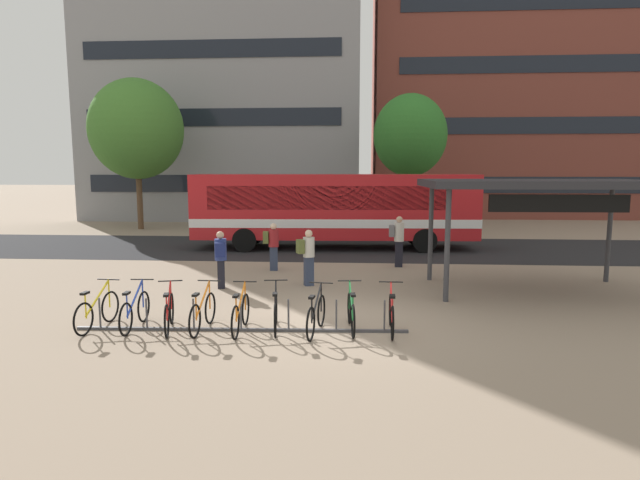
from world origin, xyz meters
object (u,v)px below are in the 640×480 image
object	(u,v)px
commuter_grey_pack_1	(398,238)
street_tree_0	(410,136)
parked_bicycle_black_5	(276,312)
commuter_navy_pack_3	(221,256)
parked_bicycle_black_6	(316,316)
parked_bicycle_green_7	(351,313)
commuter_olive_pack_0	(272,243)
city_bus	(336,208)
parked_bicycle_orange_4	(241,314)
parked_bicycle_red_2	(169,313)
street_tree_1	(136,129)
commuter_olive_pack_2	(308,254)
parked_bicycle_yellow_0	(97,311)
transit_shelter	(538,187)
parked_bicycle_orange_3	(203,313)
parked_bicycle_red_8	(391,315)
parked_bicycle_blue_1	(135,311)

from	to	relation	value
commuter_grey_pack_1	street_tree_0	world-z (taller)	street_tree_0
parked_bicycle_black_5	commuter_navy_pack_3	size ratio (longest dim) A/B	1.03
parked_bicycle_black_6	commuter_grey_pack_1	xyz separation A→B (m)	(2.28, 7.77, 0.65)
parked_bicycle_black_5	street_tree_0	bearing A→B (deg)	-21.26
parked_bicycle_green_7	commuter_olive_pack_0	world-z (taller)	commuter_olive_pack_0
city_bus	parked_bicycle_orange_4	size ratio (longest dim) A/B	7.03
parked_bicycle_red_2	street_tree_1	size ratio (longest dim) A/B	0.20
city_bus	commuter_olive_pack_2	world-z (taller)	city_bus
parked_bicycle_black_5	commuter_navy_pack_3	bearing A→B (deg)	22.10
city_bus	parked_bicycle_red_2	distance (m)	12.52
commuter_navy_pack_3	commuter_olive_pack_2	bearing A→B (deg)	-90.48
parked_bicycle_yellow_0	transit_shelter	distance (m)	11.66
city_bus	parked_bicycle_orange_3	world-z (taller)	city_bus
parked_bicycle_orange_4	parked_bicycle_red_8	distance (m)	3.18
commuter_grey_pack_1	street_tree_1	xyz separation A→B (m)	(-13.84, 10.89, 4.60)
street_tree_0	parked_bicycle_orange_3	bearing A→B (deg)	-107.82
commuter_grey_pack_1	street_tree_1	world-z (taller)	street_tree_1
commuter_olive_pack_0	parked_bicycle_green_7	bearing A→B (deg)	-73.27
parked_bicycle_orange_3	transit_shelter	distance (m)	9.61
parked_bicycle_orange_4	parked_bicycle_orange_3	bearing A→B (deg)	86.85
commuter_olive_pack_0	commuter_grey_pack_1	size ratio (longest dim) A/B	0.90
parked_bicycle_red_2	parked_bicycle_green_7	distance (m)	3.87
parked_bicycle_orange_4	commuter_olive_pack_0	xyz separation A→B (m)	(-0.41, 6.82, 0.54)
city_bus	commuter_olive_pack_0	size ratio (longest dim) A/B	7.52
parked_bicycle_black_6	parked_bicycle_red_8	xyz separation A→B (m)	(1.57, 0.19, 0.00)
commuter_navy_pack_3	parked_bicycle_black_5	bearing A→B (deg)	-163.12
parked_bicycle_yellow_0	parked_bicycle_orange_4	xyz separation A→B (m)	(3.13, -0.01, 0.00)
city_bus	commuter_olive_pack_0	xyz separation A→B (m)	(-1.93, -5.21, -0.85)
commuter_olive_pack_0	commuter_navy_pack_3	bearing A→B (deg)	-116.31
parked_bicycle_red_2	commuter_navy_pack_3	world-z (taller)	commuter_navy_pack_3
parked_bicycle_blue_1	commuter_olive_pack_2	xyz separation A→B (m)	(3.31, 4.48, 0.58)
parked_bicycle_black_5	transit_shelter	size ratio (longest dim) A/B	0.28
parked_bicycle_yellow_0	parked_bicycle_black_6	distance (m)	4.73
commuter_grey_pack_1	street_tree_0	distance (m)	12.26
city_bus	parked_bicycle_blue_1	size ratio (longest dim) A/B	7.03
parked_bicycle_yellow_0	street_tree_0	size ratio (longest dim) A/B	0.23
parked_bicycle_red_8	commuter_olive_pack_0	world-z (taller)	commuter_olive_pack_0
city_bus	street_tree_1	world-z (taller)	street_tree_1
parked_bicycle_red_8	transit_shelter	size ratio (longest dim) A/B	0.28
parked_bicycle_red_2	street_tree_0	world-z (taller)	street_tree_0
parked_bicycle_green_7	transit_shelter	distance (m)	6.98
parked_bicycle_orange_3	parked_bicycle_black_6	world-z (taller)	same
commuter_grey_pack_1	street_tree_1	distance (m)	18.20
street_tree_1	parked_bicycle_black_5	bearing A→B (deg)	-59.95
parked_bicycle_red_8	commuter_olive_pack_2	xyz separation A→B (m)	(-2.18, 4.35, 0.58)
parked_bicycle_black_6	commuter_olive_pack_0	distance (m)	7.13
commuter_grey_pack_1	street_tree_0	xyz separation A→B (m)	(1.45, 11.42, 4.23)
parked_bicycle_black_5	parked_bicycle_black_6	distance (m)	0.91
parked_bicycle_green_7	commuter_olive_pack_0	distance (m)	7.14
parked_bicycle_yellow_0	commuter_navy_pack_3	xyz separation A→B (m)	(1.67, 3.99, 0.57)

